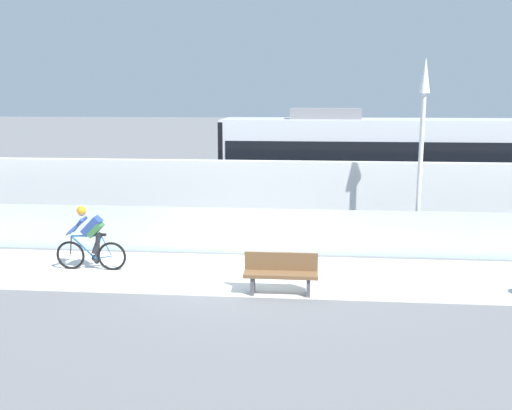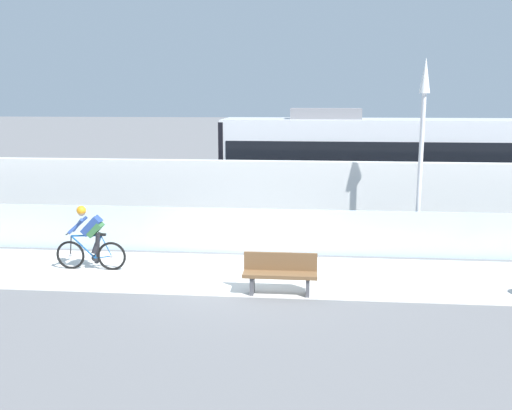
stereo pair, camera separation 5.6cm
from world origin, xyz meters
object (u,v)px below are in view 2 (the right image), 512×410
object	(u,v)px
tram	(381,164)
lamp_post_antenna	(422,133)
cyclist_on_bike	(90,239)
bench	(280,272)

from	to	relation	value
tram	lamp_post_antenna	world-z (taller)	lamp_post_antenna
cyclist_on_bike	lamp_post_antenna	distance (m)	8.87
bench	tram	bearing A→B (deg)	69.26
cyclist_on_bike	bench	world-z (taller)	cyclist_on_bike
cyclist_on_bike	bench	size ratio (longest dim) A/B	1.11
bench	cyclist_on_bike	bearing A→B (deg)	164.79
cyclist_on_bike	tram	bearing A→B (deg)	41.26
tram	cyclist_on_bike	distance (m)	10.45
cyclist_on_bike	lamp_post_antenna	size ratio (longest dim) A/B	0.34
cyclist_on_bike	lamp_post_antenna	world-z (taller)	lamp_post_antenna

